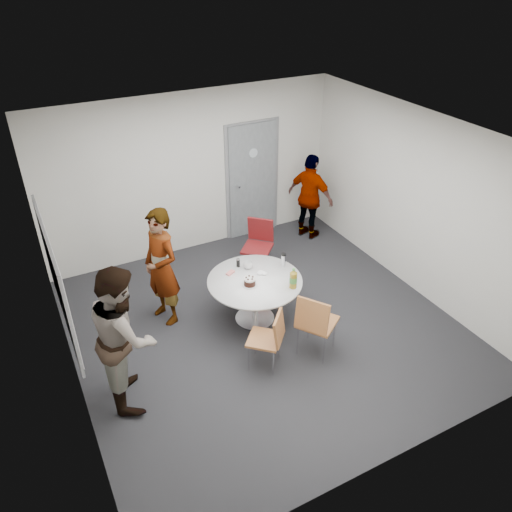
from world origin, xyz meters
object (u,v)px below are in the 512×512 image
whiteboard (57,280)px  person_left (125,335)px  table (257,285)px  chair_near_right (315,320)px  person_right (310,197)px  person_main (162,268)px  chair_near_left (271,336)px  chair_far (259,241)px  door (252,181)px

whiteboard → person_left: size_ratio=1.07×
table → chair_near_right: 1.04m
person_left → person_right: 4.48m
person_main → person_left: 1.42m
chair_near_left → person_main: bearing=71.5°
chair_near_left → person_right: size_ratio=0.52×
chair_near_right → chair_far: bearing=137.2°
chair_far → chair_near_right: bearing=125.1°
table → chair_near_right: (0.31, -0.99, -0.01)m
table → chair_near_left: (-0.28, -0.90, -0.09)m
whiteboard → chair_near_right: 3.06m
chair_near_right → person_left: size_ratio=0.53×
table → chair_far: 1.27m
chair_near_left → person_main: size_ratio=0.48×
chair_near_right → person_main: person_main is taller
whiteboard → chair_far: (3.06, 1.09, -0.90)m
chair_far → person_main: size_ratio=0.53×
table → person_left: bearing=-164.3°
whiteboard → person_left: bearing=-47.5°
person_main → chair_near_right: bearing=23.9°
table → person_right: (1.95, 1.69, 0.19)m
whiteboard → person_right: (4.39, 1.67, -0.67)m
person_main → person_right: 3.25m
person_left → person_right: size_ratio=1.14×
table → person_left: 2.03m
chair_near_left → person_main: person_main is taller
person_main → person_left: bearing=-52.4°
chair_far → person_right: (1.33, 0.58, 0.22)m
person_right → person_left: bearing=96.8°
person_left → chair_far: bearing=-46.9°
chair_near_right → person_right: bearing=114.1°
table → door: bearing=64.1°
whiteboard → person_main: (1.33, 0.60, -0.60)m
chair_near_left → chair_near_right: (0.58, -0.09, 0.08)m
table → person_right: size_ratio=0.83×
chair_far → person_main: bearing=59.2°
chair_far → person_left: person_left is taller
person_left → chair_near_left: bearing=-92.1°
door → chair_near_left: bearing=-113.5°
chair_near_right → person_left: (-2.24, 0.45, 0.31)m
door → person_main: size_ratio=1.24×
table → person_main: bearing=151.0°
chair_far → door: bearing=-69.1°
whiteboard → chair_far: whiteboard is taller
chair_near_right → person_left: bearing=-135.7°
door → person_main: (-2.23, -1.68, -0.17)m
person_main → person_right: size_ratio=1.10×
person_main → person_left: size_ratio=0.96×
person_left → person_right: bearing=-49.9°
person_right → person_main: bearing=86.1°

